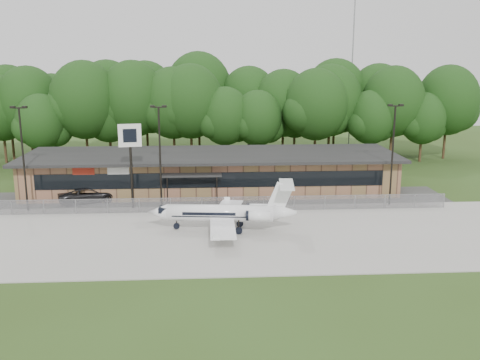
{
  "coord_description": "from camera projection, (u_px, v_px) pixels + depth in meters",
  "views": [
    {
      "loc": [
        -0.34,
        -34.89,
        14.58
      ],
      "look_at": [
        2.5,
        12.0,
        3.86
      ],
      "focal_mm": 40.0,
      "sensor_mm": 36.0,
      "label": 1
    }
  ],
  "objects": [
    {
      "name": "light_pole_mid",
      "position": [
        160.0,
        149.0,
        51.64
      ],
      "size": [
        1.55,
        0.3,
        10.23
      ],
      "color": "black",
      "rests_on": "ground"
    },
    {
      "name": "terminal",
      "position": [
        211.0,
        171.0,
        60.02
      ],
      "size": [
        41.0,
        11.65,
        4.3
      ],
      "color": "#8E5D47",
      "rests_on": "ground"
    },
    {
      "name": "fence",
      "position": [
        212.0,
        205.0,
        51.64
      ],
      "size": [
        46.0,
        0.04,
        1.52
      ],
      "color": "gray",
      "rests_on": "ground"
    },
    {
      "name": "light_pole_right",
      "position": [
        393.0,
        147.0,
        53.0
      ],
      "size": [
        1.55,
        0.3,
        10.23
      ],
      "color": "black",
      "rests_on": "ground"
    },
    {
      "name": "ground",
      "position": [
        215.0,
        273.0,
        37.21
      ],
      "size": [
        160.0,
        160.0,
        0.0
      ],
      "primitive_type": "plane",
      "color": "#2E4217",
      "rests_on": "ground"
    },
    {
      "name": "light_pole_left",
      "position": [
        23.0,
        151.0,
        50.88
      ],
      "size": [
        1.55,
        0.3,
        10.23
      ],
      "color": "black",
      "rests_on": "ground"
    },
    {
      "name": "apron",
      "position": [
        213.0,
        235.0,
        44.99
      ],
      "size": [
        64.0,
        18.0,
        0.08
      ],
      "primitive_type": "cube",
      "color": "#9E9B93",
      "rests_on": "ground"
    },
    {
      "name": "suv",
      "position": [
        88.0,
        194.0,
        55.26
      ],
      "size": [
        6.6,
        4.64,
        1.67
      ],
      "primitive_type": "imported",
      "rotation": [
        0.0,
        0.0,
        1.91
      ],
      "color": "#29292B",
      "rests_on": "ground"
    },
    {
      "name": "pole_sign",
      "position": [
        130.0,
        144.0,
        51.66
      ],
      "size": [
        2.22,
        0.62,
        8.43
      ],
      "rotation": [
        0.0,
        0.0,
        0.17
      ],
      "color": "black",
      "rests_on": "ground"
    },
    {
      "name": "treeline",
      "position": [
        210.0,
        109.0,
        76.42
      ],
      "size": [
        72.0,
        12.0,
        15.0
      ],
      "primitive_type": null,
      "color": "#133310",
      "rests_on": "ground"
    },
    {
      "name": "business_jet",
      "position": [
        226.0,
        214.0,
        45.82
      ],
      "size": [
        12.98,
        11.59,
        4.36
      ],
      "rotation": [
        0.0,
        0.0,
        -0.11
      ],
      "color": "white",
      "rests_on": "ground"
    },
    {
      "name": "parking_lot",
      "position": [
        212.0,
        200.0,
        56.18
      ],
      "size": [
        50.0,
        9.0,
        0.06
      ],
      "primitive_type": "cube",
      "color": "#383835",
      "rests_on": "ground"
    },
    {
      "name": "radio_mast",
      "position": [
        352.0,
        72.0,
        82.44
      ],
      "size": [
        0.2,
        0.2,
        25.0
      ],
      "primitive_type": "cylinder",
      "color": "gray",
      "rests_on": "ground"
    }
  ]
}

